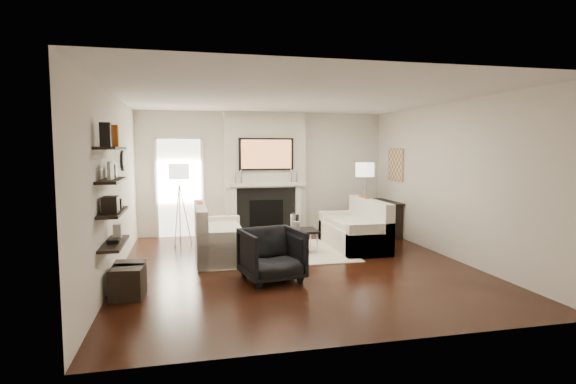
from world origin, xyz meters
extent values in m
plane|color=black|center=(0.00, 0.00, 0.00)|extent=(6.00, 6.00, 0.00)
plane|color=white|center=(0.00, 0.00, 2.70)|extent=(6.00, 6.00, 0.00)
plane|color=silver|center=(0.00, 3.00, 1.35)|extent=(5.50, 0.00, 5.50)
plane|color=silver|center=(0.00, -3.00, 1.35)|extent=(5.50, 0.00, 5.50)
plane|color=silver|center=(-2.75, 0.00, 1.35)|extent=(0.00, 6.00, 6.00)
plane|color=silver|center=(2.75, 0.00, 1.35)|extent=(0.00, 6.00, 6.00)
cube|color=silver|center=(0.00, 2.88, 1.35)|extent=(1.80, 0.25, 2.70)
cube|color=black|center=(0.00, 2.74, 0.52)|extent=(1.30, 0.02, 1.04)
cube|color=black|center=(0.00, 2.73, 0.45)|extent=(0.75, 0.02, 0.65)
cube|color=white|center=(-0.72, 2.71, 0.55)|extent=(0.12, 0.08, 1.10)
cube|color=white|center=(0.72, 2.71, 0.55)|extent=(0.12, 0.08, 1.10)
cube|color=white|center=(0.00, 2.69, 1.12)|extent=(1.70, 0.18, 0.07)
cube|color=black|center=(0.00, 2.71, 1.78)|extent=(1.20, 0.06, 0.70)
cube|color=#BF723F|center=(0.00, 2.68, 1.78)|extent=(1.10, 0.00, 0.62)
cylinder|color=silver|center=(-0.55, 2.70, 1.30)|extent=(0.04, 0.04, 0.30)
cylinder|color=silver|center=(-0.68, 2.70, 1.27)|extent=(0.04, 0.04, 0.24)
cylinder|color=silver|center=(0.55, 2.70, 1.30)|extent=(0.04, 0.04, 0.30)
cylinder|color=silver|center=(0.68, 2.70, 1.27)|extent=(0.04, 0.04, 0.24)
cube|color=white|center=(-1.85, 2.98, 1.05)|extent=(0.90, 0.02, 2.10)
cube|color=white|center=(-2.33, 2.96, 1.05)|extent=(0.06, 0.06, 2.16)
cube|color=white|center=(-1.37, 2.96, 1.05)|extent=(0.06, 0.06, 2.16)
cube|color=white|center=(-1.85, 2.96, 2.13)|extent=(1.02, 0.06, 0.06)
cube|color=beige|center=(-0.11, 0.97, 0.01)|extent=(2.60, 2.00, 0.01)
cube|color=silver|center=(-1.15, 0.89, 0.21)|extent=(0.85, 1.80, 0.42)
cube|color=silver|center=(-1.48, 0.89, 0.53)|extent=(0.18, 1.80, 0.80)
cube|color=silver|center=(-1.15, 0.08, 0.30)|extent=(0.85, 0.18, 0.60)
cube|color=silver|center=(-1.15, 1.70, 0.30)|extent=(0.85, 0.18, 0.60)
cube|color=silver|center=(-1.10, 0.89, 0.47)|extent=(0.63, 1.44, 0.10)
cube|color=#AE4E15|center=(-1.48, 1.19, 0.73)|extent=(0.10, 0.42, 0.42)
cube|color=black|center=(-1.48, 0.59, 0.72)|extent=(0.10, 0.40, 0.40)
cube|color=silver|center=(1.40, 1.08, 0.21)|extent=(0.85, 1.80, 0.42)
cube|color=silver|center=(1.73, 1.08, 0.53)|extent=(0.18, 1.80, 0.80)
cube|color=silver|center=(1.40, 0.27, 0.30)|extent=(0.85, 0.18, 0.60)
cube|color=silver|center=(1.40, 1.89, 0.30)|extent=(0.85, 0.18, 0.60)
cube|color=silver|center=(1.35, 1.08, 0.47)|extent=(0.63, 1.44, 0.10)
cube|color=#AE4E15|center=(1.73, 1.38, 0.73)|extent=(0.10, 0.42, 0.42)
cube|color=black|center=(1.73, 0.78, 0.72)|extent=(0.10, 0.40, 0.40)
cube|color=black|center=(0.06, 0.92, 0.40)|extent=(1.10, 0.55, 0.04)
cylinder|color=silver|center=(-0.44, 0.70, 0.19)|extent=(0.02, 0.02, 0.38)
cylinder|color=silver|center=(0.56, 0.70, 0.19)|extent=(0.02, 0.02, 0.38)
cylinder|color=silver|center=(-0.44, 1.14, 0.19)|extent=(0.02, 0.02, 0.38)
cylinder|color=silver|center=(0.56, 1.14, 0.19)|extent=(0.02, 0.02, 0.38)
cylinder|color=white|center=(0.21, 0.92, 0.56)|extent=(0.18, 0.18, 0.32)
cylinder|color=white|center=(0.21, 0.92, 0.50)|extent=(0.11, 0.11, 0.17)
cylinder|color=#A1481A|center=(-0.19, 0.92, 0.45)|extent=(0.27, 0.27, 0.05)
imported|color=black|center=(-0.54, -0.69, 0.41)|extent=(0.93, 0.89, 0.83)
cylinder|color=silver|center=(-1.85, 2.19, 0.60)|extent=(0.02, 0.02, 1.20)
cylinder|color=white|center=(-1.85, 2.19, 1.45)|extent=(0.40, 0.40, 0.30)
cylinder|color=silver|center=(-1.74, 2.19, 0.60)|extent=(0.25, 0.02, 1.23)
cylinder|color=silver|center=(-1.91, 2.29, 0.60)|extent=(0.14, 0.22, 1.23)
cylinder|color=silver|center=(-1.91, 2.09, 0.60)|extent=(0.14, 0.22, 1.23)
cylinder|color=silver|center=(2.05, 2.12, 0.60)|extent=(0.02, 0.02, 1.20)
cylinder|color=white|center=(2.05, 2.12, 1.45)|extent=(0.40, 0.40, 0.30)
cylinder|color=silver|center=(2.16, 2.12, 0.60)|extent=(0.25, 0.02, 1.23)
cylinder|color=silver|center=(2.00, 2.22, 0.60)|extent=(0.14, 0.22, 1.23)
cylinder|color=silver|center=(1.99, 2.03, 0.60)|extent=(0.14, 0.22, 1.23)
cube|color=black|center=(2.57, 2.19, 0.73)|extent=(0.35, 1.20, 0.04)
cube|color=black|center=(2.57, 1.64, 0.35)|extent=(0.30, 0.04, 0.71)
cube|color=black|center=(2.57, 2.74, 0.35)|extent=(0.30, 0.04, 0.71)
cube|color=tan|center=(2.73, 2.05, 1.55)|extent=(0.03, 0.70, 0.70)
cube|color=black|center=(-2.62, -1.00, 0.70)|extent=(0.25, 1.00, 0.03)
cube|color=black|center=(-2.62, -1.00, 1.10)|extent=(0.25, 1.00, 0.04)
cube|color=black|center=(-2.62, -1.00, 1.50)|extent=(0.25, 1.00, 0.04)
cube|color=black|center=(-2.62, -1.00, 1.90)|extent=(0.25, 1.00, 0.04)
cube|color=black|center=(-2.62, -1.34, 2.06)|extent=(0.12, 0.10, 0.28)
cube|color=#AE4E15|center=(-2.62, -0.76, 2.06)|extent=(0.12, 0.10, 0.28)
cube|color=white|center=(-2.62, -1.07, 1.63)|extent=(0.04, 0.30, 0.22)
cube|color=black|center=(-2.62, -0.69, 1.61)|extent=(0.04, 0.22, 0.18)
cube|color=black|center=(-2.62, -1.18, 1.22)|extent=(0.18, 0.25, 0.20)
cube|color=black|center=(-2.62, -0.74, 1.18)|extent=(0.15, 0.12, 0.12)
cube|color=black|center=(-2.62, -1.03, 0.74)|extent=(0.14, 0.20, 0.05)
cube|color=white|center=(-2.62, -0.72, 0.81)|extent=(0.10, 0.10, 0.18)
cylinder|color=black|center=(-2.73, 0.90, 1.70)|extent=(0.04, 0.34, 0.34)
cylinder|color=white|center=(-2.71, 0.90, 1.70)|extent=(0.01, 0.29, 0.29)
cube|color=black|center=(-2.47, -0.79, 0.20)|extent=(0.40, 0.40, 0.40)
cube|color=black|center=(-2.47, -1.05, 0.20)|extent=(0.44, 0.44, 0.40)
camera|label=1|loc=(-1.73, -6.93, 1.89)|focal=28.00mm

